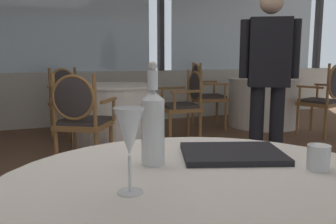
% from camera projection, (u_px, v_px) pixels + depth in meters
% --- Properties ---
extents(window_wall_far, '(11.04, 0.14, 2.77)m').
position_uv_depth(window_wall_far, '(56.00, 56.00, 5.52)').
color(window_wall_far, beige).
rests_on(window_wall_far, ground_plane).
extents(water_bottle, '(0.07, 0.07, 0.32)m').
position_uv_depth(water_bottle, '(153.00, 124.00, 1.11)').
color(water_bottle, white).
rests_on(water_bottle, foreground_table).
extents(wine_glass, '(0.08, 0.08, 0.21)m').
position_uv_depth(wine_glass, '(129.00, 134.00, 0.87)').
color(wine_glass, white).
rests_on(wine_glass, foreground_table).
extents(water_tumbler, '(0.07, 0.07, 0.08)m').
position_uv_depth(water_tumbler, '(319.00, 158.00, 1.06)').
color(water_tumbler, white).
rests_on(water_tumbler, foreground_table).
extents(menu_book, '(0.40, 0.35, 0.02)m').
position_uv_depth(menu_book, '(232.00, 153.00, 1.21)').
color(menu_book, black).
rests_on(menu_book, foreground_table).
extents(background_table_0, '(1.03, 1.03, 0.76)m').
position_uv_depth(background_table_0, '(114.00, 116.00, 4.33)').
color(background_table_0, white).
rests_on(background_table_0, ground_plane).
extents(dining_chair_0_0, '(0.49, 0.55, 0.91)m').
position_uv_depth(dining_chair_0_0, '(186.00, 100.00, 4.61)').
color(dining_chair_0_0, olive).
rests_on(dining_chair_0_0, ground_plane).
extents(dining_chair_0_1, '(0.64, 0.62, 0.94)m').
position_uv_depth(dining_chair_0_1, '(68.00, 96.00, 4.91)').
color(dining_chair_0_1, olive).
rests_on(dining_chair_0_1, ground_plane).
extents(dining_chair_0_2, '(0.65, 0.64, 0.94)m').
position_uv_depth(dining_chair_0_2, '(80.00, 114.00, 3.39)').
color(dining_chair_0_2, olive).
rests_on(dining_chair_0_2, ground_plane).
extents(background_table_2, '(1.12, 1.12, 0.76)m').
position_uv_depth(background_table_2, '(264.00, 102.00, 5.65)').
color(background_table_2, white).
rests_on(background_table_2, ground_plane).
extents(dining_chair_2_0, '(0.63, 0.58, 1.00)m').
position_uv_depth(dining_chair_2_0, '(326.00, 94.00, 4.88)').
color(dining_chair_2_0, olive).
rests_on(dining_chair_2_0, ground_plane).
extents(dining_chair_2_1, '(0.66, 0.65, 0.90)m').
position_uv_depth(dining_chair_2_1, '(268.00, 87.00, 6.54)').
color(dining_chair_2_1, olive).
rests_on(dining_chair_2_1, ground_plane).
extents(dining_chair_2_2, '(0.54, 0.60, 1.00)m').
position_uv_depth(dining_chair_2_2, '(203.00, 90.00, 5.43)').
color(dining_chair_2_2, olive).
rests_on(dining_chair_2_2, ground_plane).
extents(diner_person_0, '(0.47, 0.36, 1.67)m').
position_uv_depth(diner_person_0, '(269.00, 72.00, 3.25)').
color(diner_person_0, black).
rests_on(diner_person_0, ground_plane).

